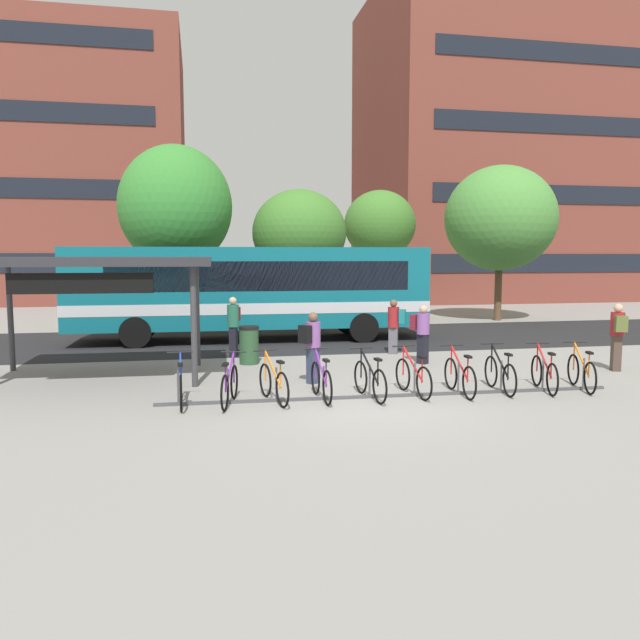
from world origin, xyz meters
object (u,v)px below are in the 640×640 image
object	(u,v)px
parked_bicycle_orange_2	(274,383)
commuter_olive_pack_2	(618,332)
city_bus	(249,289)
street_tree_3	(175,207)
parked_bicycle_black_7	(500,374)
commuter_red_pack_0	(233,322)
street_tree_1	(299,233)
street_tree_0	(500,218)
transit_shelter	(94,265)
parked_bicycle_purple_1	(230,386)
parked_bicycle_red_5	(413,377)
parked_bicycle_purple_3	(321,381)
commuter_black_pack_4	(312,343)
parked_bicycle_blue_0	(181,386)
commuter_teal_pack_3	(395,323)
parked_bicycle_black_4	(370,380)
parked_bicycle_orange_9	(581,372)
commuter_maroon_pack_1	(422,330)
trash_bin	(249,345)
parked_bicycle_red_8	(544,374)
parked_bicycle_red_6	(460,377)
street_tree_2	(380,225)

from	to	relation	value
parked_bicycle_orange_2	commuter_olive_pack_2	size ratio (longest dim) A/B	0.98
city_bus	street_tree_3	xyz separation A→B (m)	(-2.54, 4.72, 3.11)
parked_bicycle_black_7	commuter_red_pack_0	bearing A→B (deg)	47.88
street_tree_1	street_tree_0	bearing A→B (deg)	-3.77
transit_shelter	street_tree_1	distance (m)	12.92
commuter_olive_pack_2	parked_bicycle_purple_1	bearing A→B (deg)	118.81
parked_bicycle_red_5	parked_bicycle_purple_3	bearing A→B (deg)	84.22
commuter_black_pack_4	street_tree_0	xyz separation A→B (m)	(10.72, 11.98, 3.61)
parked_bicycle_blue_0	commuter_teal_pack_3	distance (m)	8.09
commuter_teal_pack_3	street_tree_0	world-z (taller)	street_tree_0
parked_bicycle_black_4	parked_bicycle_orange_9	xyz separation A→B (m)	(4.79, -0.06, 0.00)
parked_bicycle_black_7	commuter_red_pack_0	distance (m)	7.91
parked_bicycle_blue_0	commuter_maroon_pack_1	bearing A→B (deg)	-61.95
commuter_black_pack_4	street_tree_1	xyz separation A→B (m)	(1.76, 12.57, 2.93)
commuter_olive_pack_2	commuter_black_pack_4	world-z (taller)	commuter_olive_pack_2
commuter_teal_pack_3	parked_bicycle_blue_0	bearing A→B (deg)	66.83
commuter_red_pack_0	commuter_olive_pack_2	xyz separation A→B (m)	(9.42, -4.12, -0.01)
commuter_maroon_pack_1	trash_bin	world-z (taller)	commuter_maroon_pack_1
city_bus	parked_bicycle_black_7	bearing A→B (deg)	118.07
city_bus	parked_bicycle_red_8	xyz separation A→B (m)	(5.63, -9.28, -1.39)
parked_bicycle_purple_1	street_tree_3	world-z (taller)	street_tree_3
parked_bicycle_orange_9	street_tree_3	distance (m)	17.29
street_tree_3	transit_shelter	bearing A→B (deg)	-98.27
parked_bicycle_red_6	street_tree_1	world-z (taller)	street_tree_1
commuter_black_pack_4	street_tree_3	bearing A→B (deg)	69.89
city_bus	parked_bicycle_black_4	size ratio (longest dim) A/B	7.03
parked_bicycle_orange_2	parked_bicycle_black_7	distance (m)	4.90
commuter_maroon_pack_1	commuter_black_pack_4	size ratio (longest dim) A/B	0.97
commuter_maroon_pack_1	commuter_teal_pack_3	bearing A→B (deg)	152.44
parked_bicycle_purple_1	parked_bicycle_black_4	distance (m)	2.85
commuter_teal_pack_3	transit_shelter	bearing A→B (deg)	40.91
parked_bicycle_red_5	commuter_olive_pack_2	bearing A→B (deg)	-81.05
parked_bicycle_blue_0	commuter_teal_pack_3	xyz separation A→B (m)	(6.09, 5.29, 0.55)
parked_bicycle_black_4	street_tree_1	bearing A→B (deg)	-10.18
city_bus	parked_bicycle_black_7	xyz separation A→B (m)	(4.65, -9.18, -1.39)
commuter_red_pack_0	commuter_teal_pack_3	bearing A→B (deg)	102.92
parked_bicycle_blue_0	transit_shelter	bearing A→B (deg)	31.68
trash_bin	street_tree_2	world-z (taller)	street_tree_2
commuter_red_pack_0	trash_bin	size ratio (longest dim) A/B	1.69
parked_bicycle_orange_9	commuter_teal_pack_3	size ratio (longest dim) A/B	1.04
parked_bicycle_black_4	commuter_olive_pack_2	bearing A→B (deg)	-82.86
commuter_olive_pack_2	parked_bicycle_red_6	bearing A→B (deg)	128.05
parked_bicycle_red_6	commuter_olive_pack_2	world-z (taller)	commuter_olive_pack_2
parked_bicycle_black_4	parked_bicycle_red_6	world-z (taller)	same
parked_bicycle_orange_9	commuter_black_pack_4	world-z (taller)	commuter_black_pack_4
parked_bicycle_black_4	transit_shelter	size ratio (longest dim) A/B	0.31
parked_bicycle_red_6	street_tree_0	bearing A→B (deg)	-28.17
parked_bicycle_blue_0	street_tree_1	bearing A→B (deg)	-19.71
trash_bin	commuter_red_pack_0	bearing A→B (deg)	105.00
commuter_olive_pack_2	commuter_black_pack_4	xyz separation A→B (m)	(-7.87, -0.03, -0.05)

